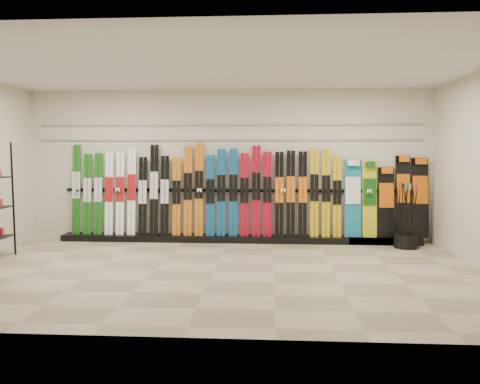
{
  "coord_description": "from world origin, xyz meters",
  "views": [
    {
      "loc": [
        0.82,
        -6.81,
        1.79
      ],
      "look_at": [
        0.33,
        1.0,
        1.1
      ],
      "focal_mm": 35.0,
      "sensor_mm": 36.0,
      "label": 1
    }
  ],
  "objects": [
    {
      "name": "back_wall",
      "position": [
        0.0,
        2.5,
        1.5
      ],
      "size": [
        8.0,
        0.0,
        8.0
      ],
      "primitive_type": "plane",
      "rotation": [
        1.57,
        0.0,
        0.0
      ],
      "color": "beige",
      "rests_on": "floor"
    },
    {
      "name": "snowboards",
      "position": [
        3.1,
        2.35,
        0.86
      ],
      "size": [
        1.6,
        0.24,
        1.58
      ],
      "color": "#14728C",
      "rests_on": "ski_rack_base"
    },
    {
      "name": "slatwall_rail_1",
      "position": [
        0.0,
        2.48,
        2.3
      ],
      "size": [
        7.6,
        0.02,
        0.03
      ],
      "primitive_type": "cube",
      "color": "gray",
      "rests_on": "back_wall"
    },
    {
      "name": "slatwall_rail_0",
      "position": [
        0.0,
        2.48,
        2.0
      ],
      "size": [
        7.6,
        0.02,
        0.03
      ],
      "primitive_type": "cube",
      "color": "gray",
      "rests_on": "back_wall"
    },
    {
      "name": "ski_rack_base",
      "position": [
        0.22,
        2.28,
        0.06
      ],
      "size": [
        8.0,
        0.4,
        0.12
      ],
      "primitive_type": "cube",
      "color": "black",
      "rests_on": "floor"
    },
    {
      "name": "floor",
      "position": [
        0.0,
        0.0,
        0.0
      ],
      "size": [
        8.0,
        8.0,
        0.0
      ],
      "primitive_type": "plane",
      "color": "gray",
      "rests_on": "ground"
    },
    {
      "name": "pole_bin",
      "position": [
        3.35,
        1.89,
        0.12
      ],
      "size": [
        0.43,
        0.43,
        0.25
      ],
      "primitive_type": "cylinder",
      "color": "black",
      "rests_on": "floor"
    },
    {
      "name": "skis",
      "position": [
        -0.45,
        2.32,
        0.96
      ],
      "size": [
        5.36,
        0.21,
        1.83
      ],
      "color": "#165E12",
      "rests_on": "ski_rack_base"
    },
    {
      "name": "ski_poles",
      "position": [
        3.35,
        1.87,
        0.61
      ],
      "size": [
        0.41,
        0.33,
        1.18
      ],
      "color": "black",
      "rests_on": "pole_bin"
    },
    {
      "name": "ceiling",
      "position": [
        0.0,
        0.0,
        3.0
      ],
      "size": [
        8.0,
        8.0,
        0.0
      ],
      "primitive_type": "plane",
      "rotation": [
        3.14,
        0.0,
        0.0
      ],
      "color": "silver",
      "rests_on": "back_wall"
    }
  ]
}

